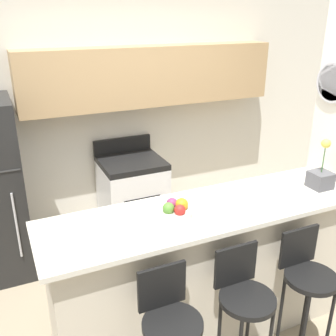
{
  "coord_description": "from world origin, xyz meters",
  "views": [
    {
      "loc": [
        -1.24,
        -2.09,
        2.38
      ],
      "look_at": [
        0.0,
        0.67,
        1.15
      ],
      "focal_mm": 42.0,
      "sensor_mm": 36.0,
      "label": 1
    }
  ],
  "objects_px": {
    "bar_stool_left": "(170,325)",
    "bar_stool_right": "(307,279)",
    "bar_stool_mid": "(244,300)",
    "fruit_bowl": "(176,210)",
    "stove_range": "(133,198)",
    "orchid_vase": "(321,176)"
  },
  "relations": [
    {
      "from": "stove_range",
      "to": "fruit_bowl",
      "type": "relative_size",
      "value": 4.8
    },
    {
      "from": "stove_range",
      "to": "bar_stool_mid",
      "type": "distance_m",
      "value": 2.09
    },
    {
      "from": "bar_stool_left",
      "to": "bar_stool_mid",
      "type": "bearing_deg",
      "value": 0.0
    },
    {
      "from": "bar_stool_mid",
      "to": "orchid_vase",
      "type": "distance_m",
      "value": 1.17
    },
    {
      "from": "fruit_bowl",
      "to": "bar_stool_right",
      "type": "bearing_deg",
      "value": -31.42
    },
    {
      "from": "stove_range",
      "to": "bar_stool_right",
      "type": "xyz_separation_m",
      "value": [
        0.52,
        -2.08,
        0.22
      ]
    },
    {
      "from": "bar_stool_left",
      "to": "bar_stool_right",
      "type": "bearing_deg",
      "value": 0.0
    },
    {
      "from": "bar_stool_left",
      "to": "fruit_bowl",
      "type": "height_order",
      "value": "fruit_bowl"
    },
    {
      "from": "bar_stool_left",
      "to": "bar_stool_right",
      "type": "distance_m",
      "value": 1.02
    },
    {
      "from": "orchid_vase",
      "to": "fruit_bowl",
      "type": "xyz_separation_m",
      "value": [
        -1.22,
        0.03,
        -0.04
      ]
    },
    {
      "from": "fruit_bowl",
      "to": "orchid_vase",
      "type": "bearing_deg",
      "value": -1.6
    },
    {
      "from": "bar_stool_mid",
      "to": "bar_stool_right",
      "type": "bearing_deg",
      "value": 0.0
    },
    {
      "from": "stove_range",
      "to": "orchid_vase",
      "type": "height_order",
      "value": "orchid_vase"
    },
    {
      "from": "bar_stool_left",
      "to": "bar_stool_right",
      "type": "relative_size",
      "value": 1.0
    },
    {
      "from": "bar_stool_mid",
      "to": "fruit_bowl",
      "type": "distance_m",
      "value": 0.71
    },
    {
      "from": "stove_range",
      "to": "bar_stool_left",
      "type": "relative_size",
      "value": 1.05
    },
    {
      "from": "stove_range",
      "to": "bar_stool_left",
      "type": "distance_m",
      "value": 2.15
    },
    {
      "from": "orchid_vase",
      "to": "fruit_bowl",
      "type": "distance_m",
      "value": 1.22
    },
    {
      "from": "stove_range",
      "to": "bar_stool_mid",
      "type": "bearing_deg",
      "value": -89.71
    },
    {
      "from": "fruit_bowl",
      "to": "bar_stool_left",
      "type": "bearing_deg",
      "value": -118.53
    },
    {
      "from": "bar_stool_left",
      "to": "fruit_bowl",
      "type": "distance_m",
      "value": 0.71
    },
    {
      "from": "stove_range",
      "to": "bar_stool_left",
      "type": "height_order",
      "value": "stove_range"
    }
  ]
}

